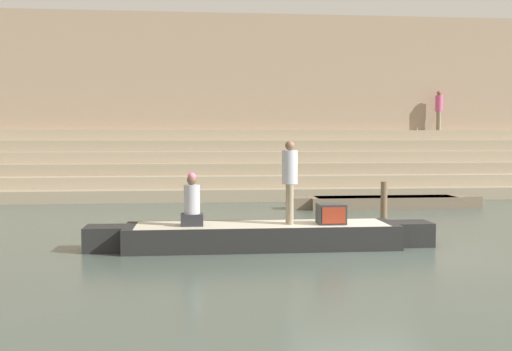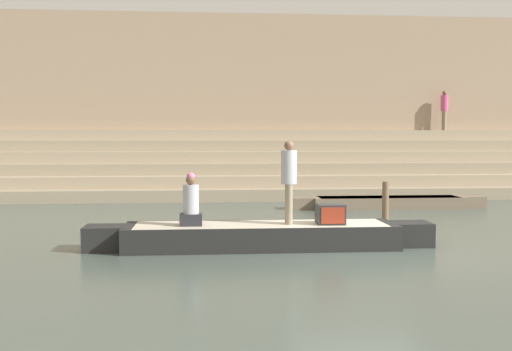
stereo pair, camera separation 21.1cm
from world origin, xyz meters
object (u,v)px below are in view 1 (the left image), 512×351
at_px(moored_boat_shore, 385,202).
at_px(mooring_post, 384,204).
at_px(person_standing, 290,176).
at_px(person_on_steps, 439,107).
at_px(rowboat_main, 262,235).
at_px(person_rowing, 192,204).
at_px(tv_set, 331,214).

height_order(moored_boat_shore, mooring_post, mooring_post).
height_order(person_standing, person_on_steps, person_on_steps).
distance_m(rowboat_main, person_on_steps, 15.51).
height_order(rowboat_main, person_rowing, person_rowing).
bearing_deg(person_rowing, tv_set, 1.02).
bearing_deg(rowboat_main, tv_set, -4.69).
relative_size(person_standing, moored_boat_shore, 0.27).
relative_size(tv_set, mooring_post, 0.49).
bearing_deg(rowboat_main, person_on_steps, 54.91).
distance_m(rowboat_main, person_standing, 1.32).
bearing_deg(mooring_post, person_rowing, -150.60).
bearing_deg(moored_boat_shore, person_standing, -123.61).
xyz_separation_m(tv_set, person_on_steps, (7.41, 12.49, 2.78)).
height_order(rowboat_main, mooring_post, mooring_post).
height_order(rowboat_main, person_standing, person_standing).
height_order(person_rowing, person_on_steps, person_on_steps).
distance_m(tv_set, mooring_post, 3.34).
bearing_deg(moored_boat_shore, tv_set, -117.62).
height_order(person_rowing, tv_set, person_rowing).
bearing_deg(person_on_steps, mooring_post, 12.74).
bearing_deg(person_standing, rowboat_main, 162.39).
bearing_deg(person_on_steps, moored_boat_shore, 6.92).
xyz_separation_m(moored_boat_shore, mooring_post, (-1.25, -3.78, 0.37)).
distance_m(tv_set, moored_boat_shore, 7.25).
bearing_deg(person_on_steps, tv_set, 11.19).
bearing_deg(tv_set, rowboat_main, 175.73).
bearing_deg(person_on_steps, rowboat_main, 6.44).
bearing_deg(person_rowing, person_on_steps, 52.43).
distance_m(mooring_post, person_on_steps, 11.57).
height_order(person_rowing, moored_boat_shore, person_rowing).
bearing_deg(moored_boat_shore, person_on_steps, 53.79).
bearing_deg(mooring_post, person_on_steps, 60.88).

